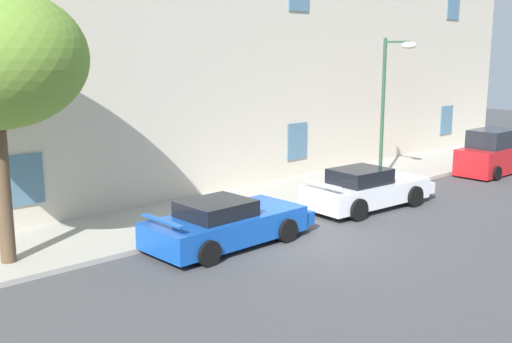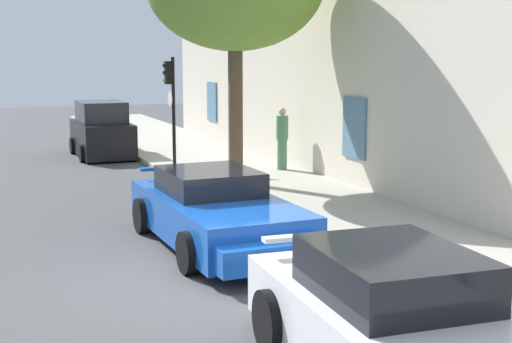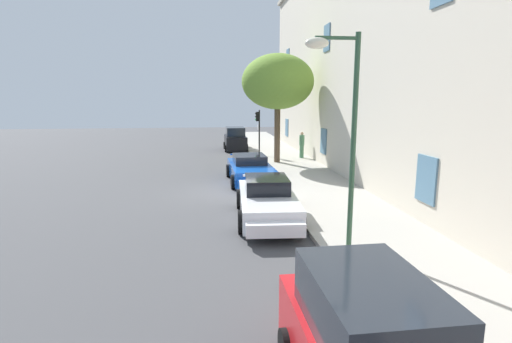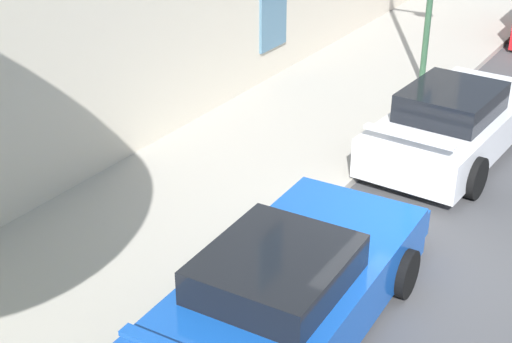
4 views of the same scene
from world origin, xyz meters
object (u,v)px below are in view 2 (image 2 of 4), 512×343
Objects in this scene: sportscar_red_lead at (220,215)px; sportscar_yellow_flank at (417,340)px; pedestrian_admiring at (282,138)px; hatchback_parked at (102,132)px; traffic_light at (171,92)px.

sportscar_yellow_flank is at bearing -0.55° from sportscar_red_lead.
sportscar_yellow_flank is 13.67m from pedestrian_admiring.
hatchback_parked is at bearing -143.29° from pedestrian_admiring.
traffic_light is at bearing 170.55° from sportscar_red_lead.
hatchback_parked is 1.13× the size of traffic_light.
pedestrian_admiring reaches higher than hatchback_parked.
sportscar_yellow_flank is at bearing -5.80° from traffic_light.
sportscar_red_lead is 8.09m from pedestrian_admiring.
sportscar_yellow_flank is 1.60× the size of traffic_light.
hatchback_parked is at bearing 179.66° from sportscar_yellow_flank.
pedestrian_admiring is at bearing 36.71° from hatchback_parked.
hatchback_parked is (-18.56, 0.11, 0.19)m from sportscar_yellow_flank.
traffic_light reaches higher than sportscar_yellow_flank.
hatchback_parked is at bearing -160.10° from traffic_light.
pedestrian_admiring is (5.58, 4.16, 0.23)m from hatchback_parked.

